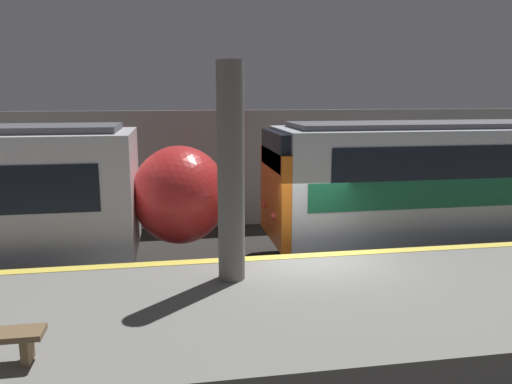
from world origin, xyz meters
name	(u,v)px	position (x,y,z in m)	size (l,w,h in m)	color
ground_plane	(308,300)	(0.00, 0.00, 0.00)	(120.00, 120.00, 0.00)	#282623
platform	(344,323)	(0.00, -2.32, 0.55)	(40.00, 4.64, 1.12)	slate
station_rear_barrier	(257,168)	(0.00, 6.86, 2.01)	(50.00, 0.15, 4.03)	#9E998E
support_pillar_near	(231,174)	(-1.87, -1.20, 3.14)	(0.50, 0.50, 4.07)	slate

